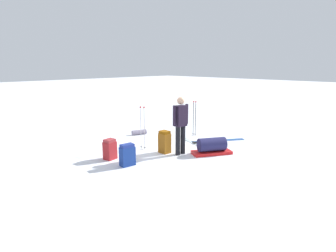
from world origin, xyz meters
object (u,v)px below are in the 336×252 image
at_px(ski_pair_far, 218,140).
at_px(sleeping_mat_rolled, 139,132).
at_px(backpack_bright, 165,142).
at_px(ski_poles_planted_near, 143,126).
at_px(ski_pair_near, 195,143).
at_px(backpack_small_spare, 110,149).
at_px(backpack_large_dark, 127,155).
at_px(gear_sled, 212,147).
at_px(ski_poles_planted_far, 194,117).
at_px(skier_standing, 181,123).

xyz_separation_m(ski_pair_far, sleeping_mat_rolled, (2.63, 1.36, 0.08)).
relative_size(backpack_bright, ski_poles_planted_near, 0.50).
height_order(ski_pair_near, backpack_small_spare, backpack_small_spare).
relative_size(ski_pair_near, backpack_large_dark, 2.99).
bearing_deg(backpack_large_dark, backpack_small_spare, 2.09).
xyz_separation_m(gear_sled, sleeping_mat_rolled, (3.34, 0.02, -0.13)).
bearing_deg(backpack_small_spare, ski_pair_near, -103.63).
relative_size(ski_pair_far, gear_sled, 1.37).
distance_m(backpack_large_dark, ski_poles_planted_far, 3.79).
distance_m(backpack_large_dark, backpack_small_spare, 0.76).
height_order(backpack_bright, sleeping_mat_rolled, backpack_bright).
distance_m(backpack_large_dark, backpack_bright, 1.46).
xyz_separation_m(ski_pair_far, backpack_small_spare, (1.03, 3.73, 0.27)).
bearing_deg(sleeping_mat_rolled, ski_pair_far, -152.64).
xyz_separation_m(ski_pair_far, backpack_bright, (0.36, 2.24, 0.32)).
bearing_deg(backpack_small_spare, ski_poles_planted_near, -86.05).
distance_m(backpack_bright, sleeping_mat_rolled, 2.44).
bearing_deg(backpack_bright, backpack_large_dark, 93.89).
distance_m(ski_poles_planted_near, ski_poles_planted_far, 2.44).
bearing_deg(backpack_bright, ski_pair_near, -91.53).
xyz_separation_m(skier_standing, ski_pair_far, (0.07, -2.02, -0.94)).
height_order(skier_standing, gear_sled, skier_standing).
bearing_deg(sleeping_mat_rolled, ski_pair_near, -167.27).
xyz_separation_m(skier_standing, sleeping_mat_rolled, (2.70, -0.66, -0.86)).
relative_size(ski_poles_planted_near, sleeping_mat_rolled, 2.44).
height_order(backpack_large_dark, backpack_bright, backpack_bright).
distance_m(ski_poles_planted_far, gear_sled, 2.26).
bearing_deg(gear_sled, ski_pair_far, -62.23).
bearing_deg(ski_poles_planted_near, gear_sled, -148.54).
xyz_separation_m(skier_standing, backpack_bright, (0.44, 0.22, -0.63)).
relative_size(skier_standing, sleeping_mat_rolled, 3.09).
relative_size(ski_pair_far, sleeping_mat_rolled, 3.06).
bearing_deg(ski_poles_planted_near, ski_pair_near, -115.97).
bearing_deg(backpack_small_spare, backpack_large_dark, -177.91).
height_order(ski_pair_far, backpack_bright, backpack_bright).
bearing_deg(gear_sled, backpack_large_dark, 67.59).
relative_size(backpack_large_dark, sleeping_mat_rolled, 1.06).
height_order(ski_pair_far, backpack_small_spare, backpack_small_spare).
height_order(ski_poles_planted_far, sleeping_mat_rolled, ski_poles_planted_far).
xyz_separation_m(skier_standing, backpack_small_spare, (1.10, 1.70, -0.67)).
bearing_deg(backpack_bright, ski_poles_planted_near, 16.04).
relative_size(skier_standing, backpack_small_spare, 2.96).
xyz_separation_m(ski_pair_near, backpack_small_spare, (0.70, 2.89, 0.27)).
distance_m(ski_pair_far, backpack_small_spare, 3.87).
xyz_separation_m(backpack_small_spare, sleeping_mat_rolled, (1.60, -2.37, -0.19)).
relative_size(ski_pair_near, backpack_bright, 2.59).
bearing_deg(skier_standing, backpack_large_dark, 78.65).
distance_m(backpack_bright, ski_poles_planted_near, 0.88).
relative_size(skier_standing, backpack_large_dark, 2.93).
distance_m(backpack_bright, gear_sled, 1.40).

